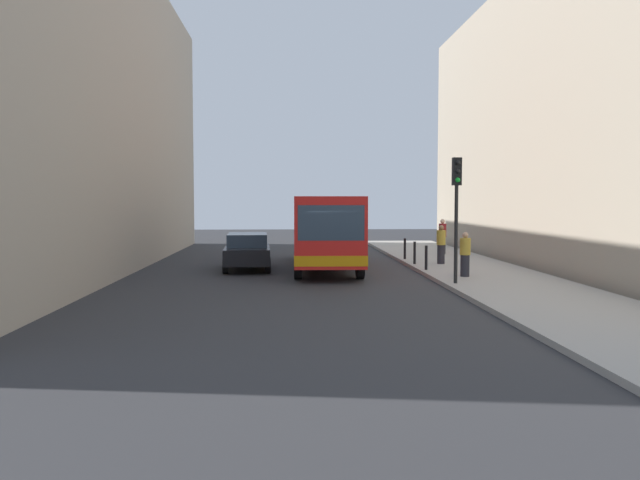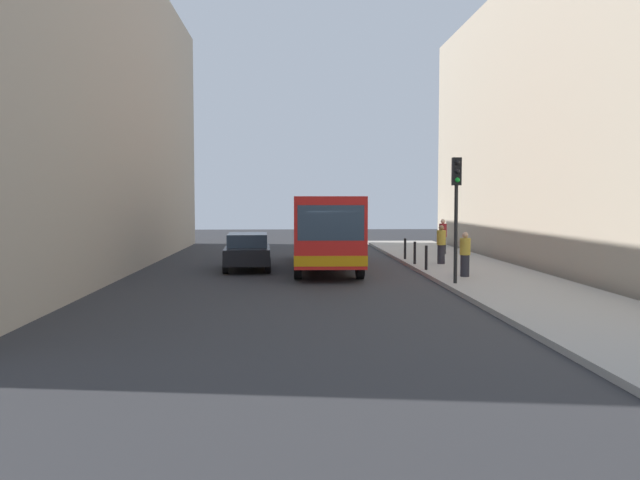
% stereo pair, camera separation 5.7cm
% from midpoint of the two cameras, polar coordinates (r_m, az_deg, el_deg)
% --- Properties ---
extents(ground_plane, '(80.00, 80.00, 0.00)m').
position_cam_midpoint_polar(ground_plane, '(23.81, 1.83, -3.47)').
color(ground_plane, '#2D2D30').
extents(sidewalk, '(4.40, 40.00, 0.15)m').
position_cam_midpoint_polar(sidewalk, '(24.84, 14.37, -3.12)').
color(sidewalk, '#9E9991').
rests_on(sidewalk, ground).
extents(building_left, '(7.00, 32.00, 13.13)m').
position_cam_midpoint_polar(building_left, '(29.39, -22.21, 10.43)').
color(building_left, '#B2A38C').
rests_on(building_left, ground).
extents(building_right, '(7.00, 32.00, 12.75)m').
position_cam_midpoint_polar(building_right, '(30.86, 23.33, 9.71)').
color(building_right, '#B2A38C').
rests_on(building_right, ground).
extents(bus, '(2.73, 11.07, 3.00)m').
position_cam_midpoint_polar(bus, '(28.01, 0.36, 1.13)').
color(bus, red).
rests_on(bus, ground).
extents(car_beside_bus, '(2.01, 4.47, 1.48)m').
position_cam_midpoint_polar(car_beside_bus, '(27.52, -6.32, -0.90)').
color(car_beside_bus, black).
rests_on(car_beside_bus, ground).
extents(traffic_light, '(0.28, 0.33, 4.10)m').
position_cam_midpoint_polar(traffic_light, '(22.04, 11.58, 3.73)').
color(traffic_light, black).
rests_on(traffic_light, sidewalk).
extents(bollard_near, '(0.11, 0.11, 0.95)m').
position_cam_midpoint_polar(bollard_near, '(26.15, 9.05, -1.51)').
color(bollard_near, black).
rests_on(bollard_near, sidewalk).
extents(bollard_mid, '(0.11, 0.11, 0.95)m').
position_cam_midpoint_polar(bollard_mid, '(28.43, 8.07, -1.10)').
color(bollard_mid, black).
rests_on(bollard_mid, sidewalk).
extents(bollard_far, '(0.11, 0.11, 0.95)m').
position_cam_midpoint_polar(bollard_far, '(30.72, 7.25, -0.75)').
color(bollard_far, black).
rests_on(bollard_far, sidewalk).
extents(pedestrian_near_signal, '(0.38, 0.38, 1.58)m').
position_cam_midpoint_polar(pedestrian_near_signal, '(24.12, 12.29, -1.23)').
color(pedestrian_near_signal, '#26262D').
rests_on(pedestrian_near_signal, sidewalk).
extents(pedestrian_mid_sidewalk, '(0.38, 0.38, 1.65)m').
position_cam_midpoint_polar(pedestrian_mid_sidewalk, '(28.68, 10.30, -0.38)').
color(pedestrian_mid_sidewalk, '#26262D').
rests_on(pedestrian_mid_sidewalk, sidewalk).
extents(pedestrian_far_sidewalk, '(0.38, 0.38, 1.76)m').
position_cam_midpoint_polar(pedestrian_far_sidewalk, '(33.85, 10.43, 0.31)').
color(pedestrian_far_sidewalk, '#26262D').
rests_on(pedestrian_far_sidewalk, sidewalk).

